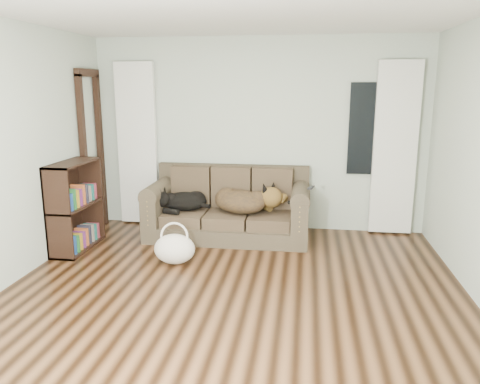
# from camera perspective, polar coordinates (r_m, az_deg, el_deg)

# --- Properties ---
(floor) EXTENTS (5.00, 5.00, 0.00)m
(floor) POSITION_cam_1_polar(r_m,az_deg,el_deg) (4.38, -1.40, -13.70)
(floor) COLOR black
(floor) RESTS_ON ground
(ceiling) EXTENTS (5.00, 5.00, 0.00)m
(ceiling) POSITION_cam_1_polar(r_m,az_deg,el_deg) (3.97, -1.63, 22.12)
(ceiling) COLOR white
(ceiling) RESTS_ON ground
(wall_back) EXTENTS (4.50, 0.04, 2.60)m
(wall_back) POSITION_cam_1_polar(r_m,az_deg,el_deg) (6.43, 2.24, 6.97)
(wall_back) COLOR #B0BCAB
(wall_back) RESTS_ON ground
(curtain_left) EXTENTS (0.55, 0.08, 2.25)m
(curtain_left) POSITION_cam_1_polar(r_m,az_deg,el_deg) (6.76, -12.40, 5.69)
(curtain_left) COLOR white
(curtain_left) RESTS_ON ground
(curtain_right) EXTENTS (0.55, 0.08, 2.25)m
(curtain_right) POSITION_cam_1_polar(r_m,az_deg,el_deg) (6.44, 18.36, 4.99)
(curtain_right) COLOR white
(curtain_right) RESTS_ON ground
(window_pane) EXTENTS (0.50, 0.03, 1.20)m
(window_pane) POSITION_cam_1_polar(r_m,az_deg,el_deg) (6.41, 15.34, 7.41)
(window_pane) COLOR black
(window_pane) RESTS_ON wall_back
(door_casing) EXTENTS (0.07, 0.60, 2.10)m
(door_casing) POSITION_cam_1_polar(r_m,az_deg,el_deg) (6.63, -17.53, 4.39)
(door_casing) COLOR black
(door_casing) RESTS_ON ground
(sofa) EXTENTS (2.08, 0.90, 0.85)m
(sofa) POSITION_cam_1_polar(r_m,az_deg,el_deg) (6.11, -1.45, -1.43)
(sofa) COLOR #302D21
(sofa) RESTS_ON floor
(dog_black_lab) EXTENTS (0.65, 0.51, 0.25)m
(dog_black_lab) POSITION_cam_1_polar(r_m,az_deg,el_deg) (6.20, -7.07, -1.05)
(dog_black_lab) COLOR black
(dog_black_lab) RESTS_ON sofa
(dog_shepherd) EXTENTS (0.90, 0.80, 0.33)m
(dog_shepherd) POSITION_cam_1_polar(r_m,az_deg,el_deg) (6.04, 0.45, -1.23)
(dog_shepherd) COLOR black
(dog_shepherd) RESTS_ON sofa
(tv_remote) EXTENTS (0.09, 0.18, 0.02)m
(tv_remote) POSITION_cam_1_polar(r_m,az_deg,el_deg) (5.83, 8.65, 0.54)
(tv_remote) COLOR black
(tv_remote) RESTS_ON sofa
(tote_bag) EXTENTS (0.55, 0.48, 0.34)m
(tote_bag) POSITION_cam_1_polar(r_m,az_deg,el_deg) (5.34, -7.97, -6.98)
(tote_bag) COLOR silver
(tote_bag) RESTS_ON floor
(bookshelf) EXTENTS (0.35, 0.87, 1.08)m
(bookshelf) POSITION_cam_1_polar(r_m,az_deg,el_deg) (6.00, -19.41, -1.96)
(bookshelf) COLOR black
(bookshelf) RESTS_ON floor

